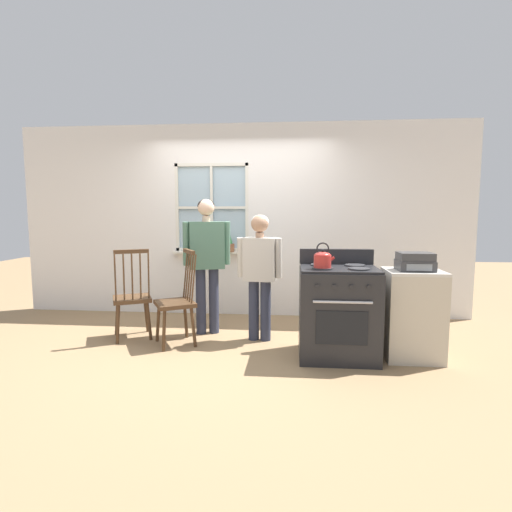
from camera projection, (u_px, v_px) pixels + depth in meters
The scene contains 11 objects.
ground_plane at pixel (226, 346), 4.43m from camera, with size 16.00×16.00×0.00m, color #937551.
wall_back at pixel (243, 222), 5.67m from camera, with size 6.40×0.16×2.70m.
chair_by_window at pixel (132, 299), 4.65m from camera, with size 0.55×0.54×1.06m.
chair_near_wall at pixel (177, 303), 4.44m from camera, with size 0.55×0.56×1.06m.
person_elderly_left at pixel (207, 253), 4.79m from camera, with size 0.57×0.32×1.63m.
person_teen_center at pixel (260, 266), 4.54m from camera, with size 0.52×0.24×1.45m.
stove at pixel (338, 311), 4.05m from camera, with size 0.78×0.68×1.08m.
kettle at pixel (323, 259), 3.88m from camera, with size 0.21×0.17×0.25m.
potted_plant at pixel (229, 246), 5.63m from camera, with size 0.15×0.15×0.25m.
side_counter at pixel (412, 314), 4.03m from camera, with size 0.55×0.50×0.90m.
stereo at pixel (415, 262), 3.95m from camera, with size 0.34×0.29×0.18m.
Camera 1 is at (0.73, -4.25, 1.48)m, focal length 28.00 mm.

